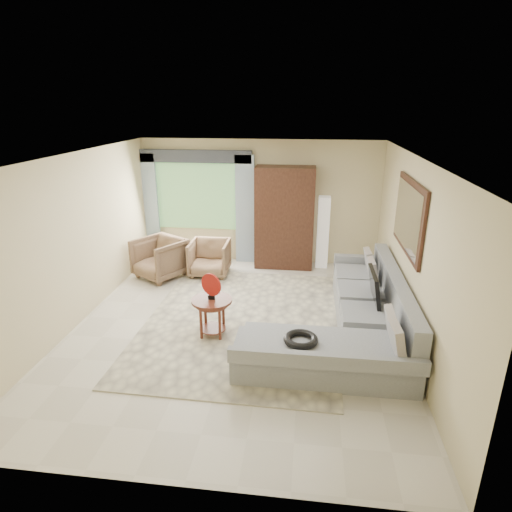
# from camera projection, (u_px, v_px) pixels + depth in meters

# --- Properties ---
(ground) EXTENTS (6.00, 6.00, 0.00)m
(ground) POSITION_uv_depth(u_px,v_px,m) (237.00, 326.00, 6.69)
(ground) COLOR silver
(ground) RESTS_ON ground
(area_rug) EXTENTS (3.07, 4.05, 0.02)m
(area_rug) POSITION_uv_depth(u_px,v_px,m) (242.00, 320.00, 6.84)
(area_rug) COLOR beige
(area_rug) RESTS_ON ground
(sectional_sofa) EXTENTS (2.30, 3.46, 0.90)m
(sectional_sofa) POSITION_uv_depth(u_px,v_px,m) (356.00, 322.00, 6.22)
(sectional_sofa) COLOR #A1A5A9
(sectional_sofa) RESTS_ON ground
(tv_screen) EXTENTS (0.14, 0.74, 0.48)m
(tv_screen) POSITION_uv_depth(u_px,v_px,m) (375.00, 287.00, 6.34)
(tv_screen) COLOR black
(tv_screen) RESTS_ON sectional_sofa
(garden_hose) EXTENTS (0.43, 0.43, 0.09)m
(garden_hose) POSITION_uv_depth(u_px,v_px,m) (301.00, 339.00, 5.27)
(garden_hose) COLOR black
(garden_hose) RESTS_ON sectional_sofa
(coffee_table) EXTENTS (0.60, 0.60, 0.60)m
(coffee_table) POSITION_uv_depth(u_px,v_px,m) (212.00, 317.00, 6.32)
(coffee_table) COLOR #4E2414
(coffee_table) RESTS_ON ground
(red_disc) EXTENTS (0.32, 0.17, 0.34)m
(red_disc) POSITION_uv_depth(u_px,v_px,m) (211.00, 285.00, 6.14)
(red_disc) COLOR #A61710
(red_disc) RESTS_ON coffee_table
(armchair_left) EXTENTS (1.18, 1.19, 0.79)m
(armchair_left) POSITION_uv_depth(u_px,v_px,m) (160.00, 258.00, 8.44)
(armchair_left) COLOR brown
(armchair_left) RESTS_ON ground
(armchair_right) EXTENTS (0.77, 0.79, 0.71)m
(armchair_right) POSITION_uv_depth(u_px,v_px,m) (210.00, 258.00, 8.56)
(armchair_right) COLOR #856248
(armchair_right) RESTS_ON ground
(potted_plant) EXTENTS (0.62, 0.57, 0.58)m
(potted_plant) POSITION_uv_depth(u_px,v_px,m) (151.00, 246.00, 9.51)
(potted_plant) COLOR #999999
(potted_plant) RESTS_ON ground
(armoire) EXTENTS (1.20, 0.55, 2.10)m
(armoire) POSITION_uv_depth(u_px,v_px,m) (285.00, 218.00, 8.81)
(armoire) COLOR black
(armoire) RESTS_ON ground
(floor_lamp) EXTENTS (0.24, 0.24, 1.50)m
(floor_lamp) POSITION_uv_depth(u_px,v_px,m) (323.00, 232.00, 8.87)
(floor_lamp) COLOR silver
(floor_lamp) RESTS_ON ground
(window) EXTENTS (1.80, 0.04, 1.40)m
(window) POSITION_uv_depth(u_px,v_px,m) (197.00, 196.00, 9.14)
(window) COLOR #669E59
(window) RESTS_ON wall_back
(curtain_left) EXTENTS (0.40, 0.08, 2.30)m
(curtain_left) POSITION_uv_depth(u_px,v_px,m) (149.00, 207.00, 9.26)
(curtain_left) COLOR #9EB7CC
(curtain_left) RESTS_ON ground
(curtain_right) EXTENTS (0.40, 0.08, 2.30)m
(curtain_right) POSITION_uv_depth(u_px,v_px,m) (245.00, 210.00, 9.02)
(curtain_right) COLOR #9EB7CC
(curtain_right) RESTS_ON ground
(valance) EXTENTS (2.40, 0.12, 0.26)m
(valance) POSITION_uv_depth(u_px,v_px,m) (194.00, 156.00, 8.79)
(valance) COLOR #1E232D
(valance) RESTS_ON wall_back
(wall_mirror) EXTENTS (0.05, 1.70, 1.05)m
(wall_mirror) POSITION_uv_depth(u_px,v_px,m) (409.00, 217.00, 6.14)
(wall_mirror) COLOR black
(wall_mirror) RESTS_ON wall_right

